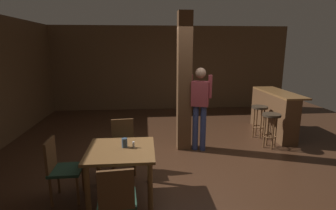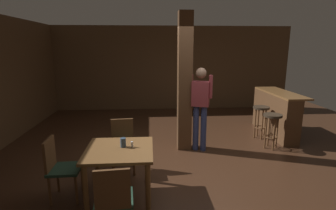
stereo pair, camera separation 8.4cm
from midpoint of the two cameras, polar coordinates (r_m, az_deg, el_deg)
ground_plane at (r=5.01m, az=6.19°, el=-12.56°), size 10.80×10.80×0.00m
wall_back at (r=9.03m, az=1.38°, el=8.00°), size 8.00×0.10×2.80m
pillar at (r=5.36m, az=4.11°, el=4.80°), size 0.28×0.28×2.80m
dining_table at (r=3.81m, az=-9.86°, el=-11.07°), size 0.93×0.93×0.73m
chair_north at (r=4.61m, az=-9.29°, el=-8.10°), size 0.46×0.46×0.89m
chair_west at (r=4.02m, az=-22.01°, el=-12.13°), size 0.43×0.43×0.89m
chair_south at (r=3.09m, az=-10.93°, el=-19.26°), size 0.45×0.45×0.89m
napkin_cup at (r=3.79m, az=-9.11°, el=-8.07°), size 0.08×0.08×0.13m
salt_shaker at (r=3.77m, az=-7.19°, el=-8.48°), size 0.03×0.03×0.08m
standing_person at (r=5.34m, az=7.50°, el=0.36°), size 0.47×0.30×1.72m
bar_counter at (r=6.93m, az=22.60°, el=-1.62°), size 0.56×1.76×1.05m
bar_stool_near at (r=5.93m, az=22.13°, el=-3.53°), size 0.38×0.38×0.75m
bar_stool_mid at (r=6.52m, az=19.90°, el=-1.89°), size 0.37×0.37×0.76m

